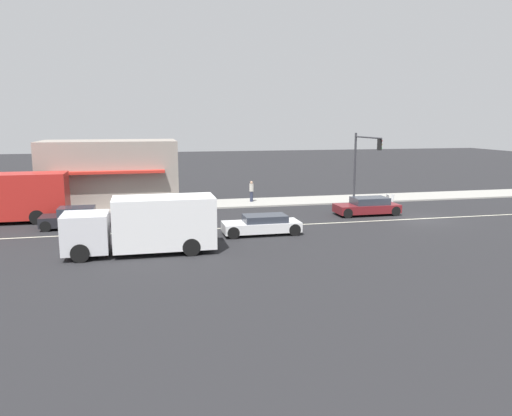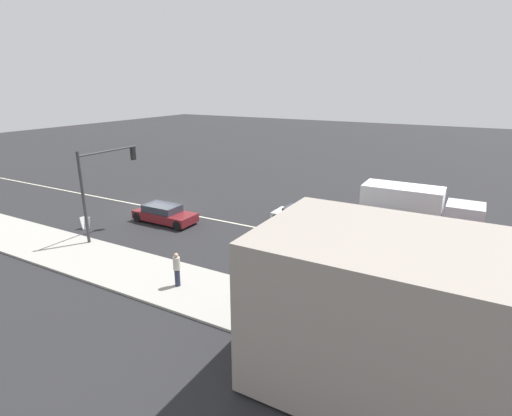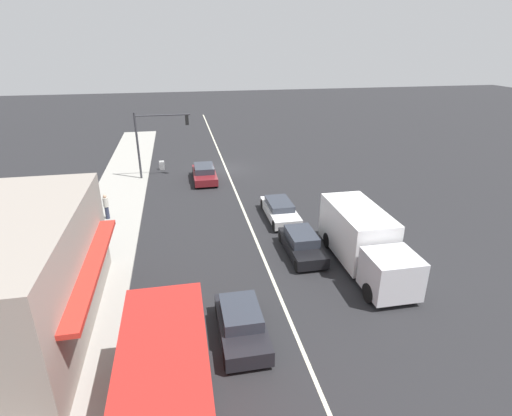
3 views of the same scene
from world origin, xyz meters
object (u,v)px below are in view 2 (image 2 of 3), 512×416
traffic_signal_main (101,177)px  suv_black (378,228)px  pedestrian (177,269)px  van_white (305,217)px  warning_aframe_sign (86,223)px  sedan_maroon (164,214)px  delivery_truck (415,208)px  sedan_dark (488,278)px

traffic_signal_main → suv_black: 17.65m
pedestrian → van_white: size_ratio=0.37×
traffic_signal_main → van_white: size_ratio=1.22×
pedestrian → warning_aframe_sign: 11.24m
traffic_signal_main → suv_black: bearing=118.7°
van_white → suv_black: bearing=90.0°
sedan_maroon → suv_black: suv_black is taller
warning_aframe_sign → sedan_maroon: bearing=134.6°
delivery_truck → van_white: delivery_truck is taller
sedan_maroon → suv_black: 14.57m
van_white → delivery_truck: bearing=112.6°
delivery_truck → suv_black: size_ratio=1.82×
pedestrian → sedan_maroon: (-6.97, -7.02, -0.39)m
sedan_dark → suv_black: (-4.40, -6.08, -0.03)m
pedestrian → sedan_dark: (-6.97, 12.96, -0.37)m
sedan_maroon → suv_black: (-4.40, 13.89, -0.00)m
traffic_signal_main → delivery_truck: (-11.12, 16.91, -2.43)m
suv_black → van_white: bearing=-90.0°
traffic_signal_main → van_white: (-8.32, 10.18, -3.32)m
traffic_signal_main → sedan_maroon: 5.28m
sedan_dark → suv_black: size_ratio=0.97×
pedestrian → warning_aframe_sign: bearing=-107.1°
traffic_signal_main → delivery_truck: traffic_signal_main is taller
pedestrian → sedan_maroon: pedestrian is taller
delivery_truck → van_white: size_ratio=1.63×
pedestrian → sedan_dark: 14.72m
van_white → suv_black: size_ratio=1.11×
pedestrian → delivery_truck: (-14.17, 8.57, 0.45)m
warning_aframe_sign → van_white: van_white is taller
pedestrian → warning_aframe_sign: pedestrian is taller
delivery_truck → van_white: bearing=-67.4°
warning_aframe_sign → sedan_maroon: 5.22m
sedan_maroon → warning_aframe_sign: bearing=-45.4°
traffic_signal_main → sedan_maroon: bearing=161.4°
delivery_truck → suv_black: bearing=-31.2°
van_white → sedan_maroon: size_ratio=1.01×
traffic_signal_main → pedestrian: 9.33m
delivery_truck → sedan_maroon: size_ratio=1.65×
warning_aframe_sign → traffic_signal_main: bearing=83.8°
warning_aframe_sign → sedan_maroon: (-3.66, 3.71, 0.19)m
warning_aframe_sign → delivery_truck: (-10.86, 19.30, 1.04)m
suv_black → warning_aframe_sign: bearing=-65.4°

